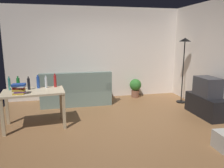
% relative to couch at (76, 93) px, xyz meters
% --- Properties ---
extents(ground_plane, '(5.20, 4.40, 0.02)m').
position_rel_couch_xyz_m(ground_plane, '(0.68, -1.59, -0.32)').
color(ground_plane, brown).
extents(wall_rear, '(5.20, 0.10, 2.70)m').
position_rel_couch_xyz_m(wall_rear, '(0.68, 0.61, 1.04)').
color(wall_rear, silver).
rests_on(wall_rear, ground_plane).
extents(wall_right, '(0.10, 4.40, 2.70)m').
position_rel_couch_xyz_m(wall_right, '(3.28, -1.59, 1.04)').
color(wall_right, beige).
rests_on(wall_right, ground_plane).
extents(couch, '(1.88, 0.84, 0.92)m').
position_rel_couch_xyz_m(couch, '(0.00, 0.00, 0.00)').
color(couch, slate).
rests_on(couch, ground_plane).
extents(tv_stand, '(0.44, 1.10, 0.48)m').
position_rel_couch_xyz_m(tv_stand, '(2.93, -1.63, -0.07)').
color(tv_stand, black).
rests_on(tv_stand, ground_plane).
extents(tv, '(0.41, 0.60, 0.44)m').
position_rel_couch_xyz_m(tv, '(2.94, -1.63, 0.39)').
color(tv, '#2D2D33').
rests_on(tv, tv_stand).
extents(torchiere_lamp, '(0.32, 0.32, 1.81)m').
position_rel_couch_xyz_m(torchiere_lamp, '(2.93, -0.51, 1.11)').
color(torchiere_lamp, black).
rests_on(torchiere_lamp, ground_plane).
extents(desk, '(1.26, 0.81, 0.76)m').
position_rel_couch_xyz_m(desk, '(-0.92, -1.45, 0.34)').
color(desk, '#C6B28E').
rests_on(desk, ground_plane).
extents(potted_plant, '(0.36, 0.36, 0.57)m').
position_rel_couch_xyz_m(potted_plant, '(1.83, 0.31, 0.02)').
color(potted_plant, brown).
rests_on(potted_plant, ground_plane).
extents(bottle_tall, '(0.05, 0.05, 0.28)m').
position_rel_couch_xyz_m(bottle_tall, '(-1.40, -1.28, 0.58)').
color(bottle_tall, teal).
rests_on(bottle_tall, desk).
extents(bottle_green, '(0.06, 0.06, 0.29)m').
position_rel_couch_xyz_m(bottle_green, '(-1.22, -1.34, 0.59)').
color(bottle_green, '#1E722D').
rests_on(bottle_green, desk).
extents(bottle_dark, '(0.05, 0.05, 0.27)m').
position_rel_couch_xyz_m(bottle_dark, '(-1.02, -1.31, 0.58)').
color(bottle_dark, black).
rests_on(bottle_dark, desk).
extents(bottle_blue, '(0.06, 0.06, 0.29)m').
position_rel_couch_xyz_m(bottle_blue, '(-0.85, -1.22, 0.58)').
color(bottle_blue, '#2347A3').
rests_on(bottle_blue, desk).
extents(bottle_clear, '(0.05, 0.05, 0.27)m').
position_rel_couch_xyz_m(bottle_clear, '(-0.68, -1.23, 0.57)').
color(bottle_clear, silver).
rests_on(bottle_clear, desk).
extents(bottle_red, '(0.06, 0.06, 0.30)m').
position_rel_couch_xyz_m(bottle_red, '(-0.50, -1.17, 0.59)').
color(bottle_red, '#AD2323').
rests_on(bottle_red, desk).
extents(book_stack, '(0.28, 0.21, 0.20)m').
position_rel_couch_xyz_m(book_stack, '(-1.15, -1.66, 0.56)').
color(book_stack, '#B7932D').
rests_on(book_stack, desk).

